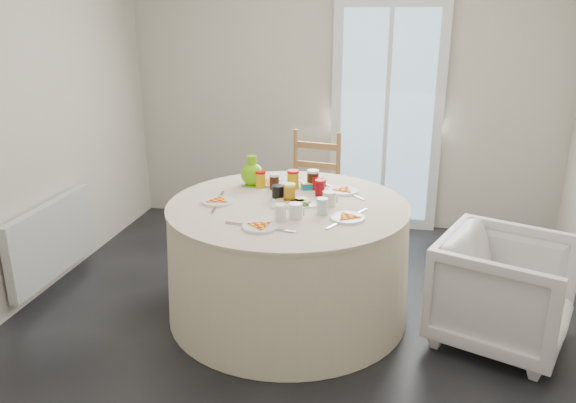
% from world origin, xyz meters
% --- Properties ---
extents(floor, '(4.00, 4.00, 0.00)m').
position_xyz_m(floor, '(0.00, 0.00, 0.00)').
color(floor, black).
rests_on(floor, ground).
extents(wall_back, '(4.00, 0.02, 2.60)m').
position_xyz_m(wall_back, '(0.00, 2.00, 1.30)').
color(wall_back, '#BCB5A3').
rests_on(wall_back, floor).
extents(wall_left, '(0.02, 4.00, 2.60)m').
position_xyz_m(wall_left, '(-2.00, 0.00, 1.30)').
color(wall_left, '#BCB5A3').
rests_on(wall_left, floor).
extents(glass_door, '(1.00, 0.08, 2.10)m').
position_xyz_m(glass_door, '(0.40, 1.95, 1.05)').
color(glass_door, silver).
rests_on(glass_door, floor).
extents(radiator, '(0.07, 1.00, 0.55)m').
position_xyz_m(radiator, '(-1.94, 0.20, 0.38)').
color(radiator, silver).
rests_on(radiator, floor).
extents(table, '(1.62, 1.62, 0.82)m').
position_xyz_m(table, '(-0.17, 0.17, 0.38)').
color(table, beige).
rests_on(table, floor).
extents(wooden_chair, '(0.52, 0.50, 1.02)m').
position_xyz_m(wooden_chair, '(-0.20, 1.28, 0.47)').
color(wooden_chair, '#9D7842').
rests_on(wooden_chair, floor).
extents(armchair, '(0.92, 0.95, 0.76)m').
position_xyz_m(armchair, '(1.20, 0.06, 0.39)').
color(armchair, silver).
rests_on(armchair, floor).
extents(place_settings, '(1.37, 1.37, 0.02)m').
position_xyz_m(place_settings, '(-0.17, 0.17, 0.77)').
color(place_settings, silver).
rests_on(place_settings, table).
extents(jar_cluster, '(0.51, 0.26, 0.15)m').
position_xyz_m(jar_cluster, '(-0.22, 0.44, 0.82)').
color(jar_cluster, '#993D1C').
rests_on(jar_cluster, table).
extents(butter_tub, '(0.15, 0.13, 0.05)m').
position_xyz_m(butter_tub, '(-0.08, 0.53, 0.79)').
color(butter_tub, '#097790').
rests_on(butter_tub, table).
extents(green_pitcher, '(0.19, 0.19, 0.21)m').
position_xyz_m(green_pitcher, '(-0.50, 0.53, 0.87)').
color(green_pitcher, '#68B409').
rests_on(green_pitcher, table).
extents(cheese_platter, '(0.33, 0.25, 0.04)m').
position_xyz_m(cheese_platter, '(-0.13, 0.18, 0.77)').
color(cheese_platter, silver).
rests_on(cheese_platter, table).
extents(mugs_glasses, '(0.70, 0.70, 0.11)m').
position_xyz_m(mugs_glasses, '(-0.07, 0.14, 0.81)').
color(mugs_glasses, '#B0B0B0').
rests_on(mugs_glasses, table).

